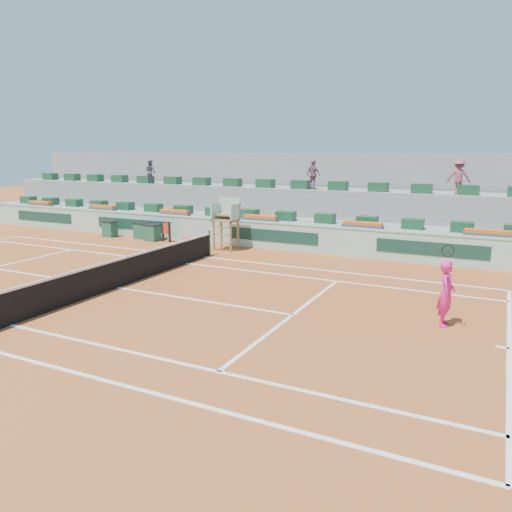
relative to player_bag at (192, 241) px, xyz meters
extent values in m
plane|color=#99481D|center=(2.04, -7.61, -0.19)|extent=(90.00, 90.00, 0.00)
cube|color=gray|center=(2.04, 3.09, 0.41)|extent=(36.00, 4.00, 1.20)
cube|color=gray|center=(2.04, 4.69, 1.11)|extent=(36.00, 2.40, 2.60)
cube|color=gray|center=(2.04, 6.29, 2.01)|extent=(36.00, 0.40, 4.40)
cube|color=#F21F85|center=(0.00, 0.00, 0.00)|extent=(0.85, 0.38, 0.38)
imported|color=#4B4A57|center=(-5.47, 3.98, 3.10)|extent=(0.78, 0.67, 1.38)
imported|color=#7D5365|center=(4.75, 4.01, 3.15)|extent=(0.93, 0.68, 1.47)
imported|color=#8A4553|center=(11.58, 4.20, 3.20)|extent=(1.07, 0.68, 1.58)
cube|color=white|center=(13.92, -7.61, -0.18)|extent=(0.12, 10.97, 0.01)
cube|color=white|center=(2.04, -2.12, -0.18)|extent=(23.77, 0.12, 0.01)
cube|color=white|center=(2.04, -11.72, -0.18)|extent=(23.77, 0.12, 0.01)
cube|color=white|center=(2.04, -3.49, -0.18)|extent=(23.77, 0.12, 0.01)
cube|color=white|center=(8.44, -7.61, -0.18)|extent=(0.12, 8.23, 0.01)
cube|color=white|center=(2.04, -7.61, -0.18)|extent=(12.80, 0.12, 0.01)
cube|color=white|center=(13.77, -7.61, -0.18)|extent=(0.30, 0.12, 0.01)
cube|color=black|center=(2.04, -7.61, 0.27)|extent=(0.03, 11.87, 0.92)
cube|color=white|center=(2.04, -7.61, 0.77)|extent=(0.06, 11.87, 0.07)
cylinder|color=#1B4130|center=(2.04, -1.67, 0.36)|extent=(0.10, 0.10, 1.10)
cube|color=#9DC6B2|center=(2.04, 0.89, 0.41)|extent=(36.00, 0.30, 1.20)
cube|color=#7FAB94|center=(2.04, 0.89, 1.04)|extent=(36.00, 0.34, 0.06)
cube|color=#14382F|center=(-10.96, 0.73, 0.46)|extent=(4.40, 0.02, 0.56)
cube|color=#14382F|center=(-4.46, 0.73, 0.46)|extent=(4.40, 0.02, 0.56)
cube|color=#14382F|center=(4.04, 0.73, 0.46)|extent=(4.40, 0.02, 0.56)
cube|color=#14382F|center=(11.04, 0.73, 0.46)|extent=(4.40, 0.02, 0.56)
cube|color=olive|center=(1.59, -0.56, 0.49)|extent=(0.08, 0.08, 1.35)
cube|color=olive|center=(2.49, -0.56, 0.49)|extent=(0.08, 0.08, 1.35)
cube|color=olive|center=(1.59, 0.14, 0.49)|extent=(0.08, 0.08, 1.35)
cube|color=olive|center=(2.49, 0.14, 0.49)|extent=(0.08, 0.08, 1.35)
cube|color=olive|center=(2.04, -0.21, 1.20)|extent=(1.10, 0.90, 0.08)
cube|color=#9DC6B2|center=(2.04, 0.17, 1.71)|extent=(1.10, 0.08, 1.00)
cube|color=#9DC6B2|center=(1.52, -0.21, 1.56)|extent=(0.06, 0.90, 0.80)
cube|color=#9DC6B2|center=(2.56, -0.21, 1.56)|extent=(0.06, 0.90, 0.80)
cube|color=olive|center=(2.04, -0.11, 1.44)|extent=(0.80, 0.60, 0.08)
cube|color=olive|center=(2.04, -0.56, 0.16)|extent=(0.90, 0.08, 0.06)
cube|color=olive|center=(2.04, -0.56, 0.56)|extent=(0.90, 0.08, 0.06)
cube|color=olive|center=(2.04, -0.56, 0.91)|extent=(0.90, 0.08, 0.06)
cube|color=#174628|center=(-13.96, 2.19, 1.23)|extent=(0.90, 0.60, 0.44)
cube|color=#174628|center=(-11.96, 2.19, 1.23)|extent=(0.90, 0.60, 0.44)
cube|color=#174628|center=(-9.96, 2.19, 1.23)|extent=(0.90, 0.60, 0.44)
cube|color=#174628|center=(-7.96, 2.19, 1.23)|extent=(0.90, 0.60, 0.44)
cube|color=#174628|center=(-5.96, 2.19, 1.23)|extent=(0.90, 0.60, 0.44)
cube|color=#174628|center=(-3.96, 2.19, 1.23)|extent=(0.90, 0.60, 0.44)
cube|color=#174628|center=(-1.96, 2.19, 1.23)|extent=(0.90, 0.60, 0.44)
cube|color=#174628|center=(0.04, 2.19, 1.23)|extent=(0.90, 0.60, 0.44)
cube|color=#174628|center=(2.04, 2.19, 1.23)|extent=(0.90, 0.60, 0.44)
cube|color=#174628|center=(4.04, 2.19, 1.23)|extent=(0.90, 0.60, 0.44)
cube|color=#174628|center=(6.04, 2.19, 1.23)|extent=(0.90, 0.60, 0.44)
cube|color=#174628|center=(8.04, 2.19, 1.23)|extent=(0.90, 0.60, 0.44)
cube|color=#174628|center=(10.04, 2.19, 1.23)|extent=(0.90, 0.60, 0.44)
cube|color=#174628|center=(12.04, 2.19, 1.23)|extent=(0.90, 0.60, 0.44)
cube|color=#174628|center=(-13.96, 4.09, 2.63)|extent=(0.90, 0.60, 0.44)
cube|color=#174628|center=(-11.96, 4.09, 2.63)|extent=(0.90, 0.60, 0.44)
cube|color=#174628|center=(-9.96, 4.09, 2.63)|extent=(0.90, 0.60, 0.44)
cube|color=#174628|center=(-7.96, 4.09, 2.63)|extent=(0.90, 0.60, 0.44)
cube|color=#174628|center=(-5.96, 4.09, 2.63)|extent=(0.90, 0.60, 0.44)
cube|color=#174628|center=(-3.96, 4.09, 2.63)|extent=(0.90, 0.60, 0.44)
cube|color=#174628|center=(-1.96, 4.09, 2.63)|extent=(0.90, 0.60, 0.44)
cube|color=#174628|center=(0.04, 4.09, 2.63)|extent=(0.90, 0.60, 0.44)
cube|color=#174628|center=(2.04, 4.09, 2.63)|extent=(0.90, 0.60, 0.44)
cube|color=#174628|center=(4.04, 4.09, 2.63)|extent=(0.90, 0.60, 0.44)
cube|color=#174628|center=(6.04, 4.09, 2.63)|extent=(0.90, 0.60, 0.44)
cube|color=#174628|center=(8.04, 4.09, 2.63)|extent=(0.90, 0.60, 0.44)
cube|color=#174628|center=(10.04, 4.09, 2.63)|extent=(0.90, 0.60, 0.44)
cube|color=#174628|center=(12.04, 4.09, 2.63)|extent=(0.90, 0.60, 0.44)
cube|color=#494949|center=(-11.96, 1.39, 1.09)|extent=(1.80, 0.36, 0.16)
cube|color=#EB5513|center=(-11.96, 1.39, 1.23)|extent=(1.70, 0.32, 0.12)
cube|color=#494949|center=(-6.96, 1.39, 1.09)|extent=(1.80, 0.36, 0.16)
cube|color=#EB5513|center=(-6.96, 1.39, 1.23)|extent=(1.70, 0.32, 0.12)
cube|color=#494949|center=(-1.96, 1.39, 1.09)|extent=(1.80, 0.36, 0.16)
cube|color=#EB5513|center=(-1.96, 1.39, 1.23)|extent=(1.70, 0.32, 0.12)
cube|color=#494949|center=(3.04, 1.39, 1.09)|extent=(1.80, 0.36, 0.16)
cube|color=#EB5513|center=(3.04, 1.39, 1.23)|extent=(1.70, 0.32, 0.12)
cube|color=#494949|center=(8.04, 1.39, 1.09)|extent=(1.80, 0.36, 0.16)
cube|color=#EB5513|center=(8.04, 1.39, 1.23)|extent=(1.70, 0.32, 0.12)
cube|color=#494949|center=(13.04, 1.39, 1.09)|extent=(1.80, 0.36, 0.16)
cube|color=#EB5513|center=(13.04, 1.39, 1.23)|extent=(1.70, 0.32, 0.12)
cube|color=#1A503B|center=(-2.51, 0.13, 0.21)|extent=(0.71, 0.60, 0.80)
cube|color=black|center=(-2.51, 0.13, 0.63)|extent=(0.75, 0.65, 0.04)
cube|color=#1A503B|center=(-3.38, 0.44, 0.21)|extent=(0.74, 0.64, 0.80)
cube|color=black|center=(-3.38, 0.44, 0.63)|extent=(0.79, 0.68, 0.04)
cube|color=#1A503B|center=(-5.27, 0.06, 0.21)|extent=(0.64, 0.55, 0.80)
cube|color=black|center=(-5.27, 0.06, 0.63)|extent=(0.67, 0.58, 0.04)
cube|color=black|center=(-1.83, 0.15, 0.31)|extent=(0.09, 0.09, 1.00)
cube|color=black|center=(-1.43, 0.15, 0.31)|extent=(0.09, 0.09, 1.00)
cube|color=black|center=(-1.63, 0.15, 0.81)|extent=(0.55, 0.07, 0.06)
cube|color=red|center=(-1.63, 0.13, 0.51)|extent=(0.40, 0.04, 0.56)
imported|color=#F21F85|center=(12.35, -6.59, 0.69)|extent=(0.44, 0.65, 1.75)
cylinder|color=black|center=(12.35, -6.89, 1.86)|extent=(0.03, 0.35, 0.09)
torus|color=black|center=(12.35, -7.11, 1.93)|extent=(0.31, 0.08, 0.31)
camera|label=1|loc=(13.47, -20.09, 4.38)|focal=35.00mm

